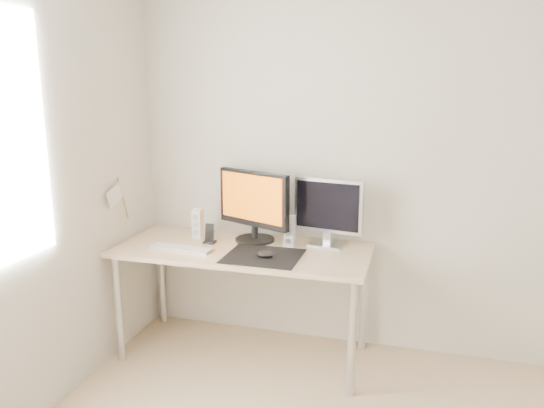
{
  "coord_description": "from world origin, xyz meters",
  "views": [
    {
      "loc": [
        0.13,
        -1.65,
        1.75
      ],
      "look_at": [
        -0.76,
        1.45,
        1.01
      ],
      "focal_mm": 35.0,
      "sensor_mm": 36.0,
      "label": 1
    }
  ],
  "objects_px": {
    "main_monitor": "(254,203)",
    "speaker_right": "(290,231)",
    "phone_dock": "(210,237)",
    "desk": "(243,260)",
    "mouse": "(265,255)",
    "second_monitor": "(328,209)",
    "keyboard": "(181,248)",
    "speaker_left": "(198,223)"
  },
  "relations": [
    {
      "from": "second_monitor",
      "to": "mouse",
      "type": "bearing_deg",
      "value": -132.07
    },
    {
      "from": "desk",
      "to": "second_monitor",
      "type": "distance_m",
      "value": 0.63
    },
    {
      "from": "mouse",
      "to": "keyboard",
      "type": "distance_m",
      "value": 0.55
    },
    {
      "from": "mouse",
      "to": "desk",
      "type": "height_order",
      "value": "mouse"
    },
    {
      "from": "desk",
      "to": "phone_dock",
      "type": "height_order",
      "value": "phone_dock"
    },
    {
      "from": "second_monitor",
      "to": "keyboard",
      "type": "xyz_separation_m",
      "value": [
        -0.87,
        -0.34,
        -0.23
      ]
    },
    {
      "from": "main_monitor",
      "to": "speaker_right",
      "type": "relative_size",
      "value": 2.69
    },
    {
      "from": "mouse",
      "to": "phone_dock",
      "type": "distance_m",
      "value": 0.47
    },
    {
      "from": "keyboard",
      "to": "phone_dock",
      "type": "height_order",
      "value": "phone_dock"
    },
    {
      "from": "mouse",
      "to": "keyboard",
      "type": "relative_size",
      "value": 0.25
    },
    {
      "from": "desk",
      "to": "speaker_left",
      "type": "bearing_deg",
      "value": 159.56
    },
    {
      "from": "phone_dock",
      "to": "speaker_right",
      "type": "bearing_deg",
      "value": 9.76
    },
    {
      "from": "mouse",
      "to": "main_monitor",
      "type": "xyz_separation_m",
      "value": [
        -0.17,
        0.31,
        0.23
      ]
    },
    {
      "from": "second_monitor",
      "to": "phone_dock",
      "type": "relative_size",
      "value": 3.45
    },
    {
      "from": "phone_dock",
      "to": "desk",
      "type": "bearing_deg",
      "value": -8.32
    },
    {
      "from": "keyboard",
      "to": "speaker_right",
      "type": "bearing_deg",
      "value": 22.68
    },
    {
      "from": "speaker_left",
      "to": "phone_dock",
      "type": "relative_size",
      "value": 1.49
    },
    {
      "from": "speaker_right",
      "to": "phone_dock",
      "type": "bearing_deg",
      "value": -170.24
    },
    {
      "from": "main_monitor",
      "to": "speaker_right",
      "type": "xyz_separation_m",
      "value": [
        0.25,
        -0.04,
        -0.16
      ]
    },
    {
      "from": "second_monitor",
      "to": "desk",
      "type": "bearing_deg",
      "value": -159.1
    },
    {
      "from": "mouse",
      "to": "desk",
      "type": "distance_m",
      "value": 0.27
    },
    {
      "from": "desk",
      "to": "speaker_right",
      "type": "distance_m",
      "value": 0.35
    },
    {
      "from": "speaker_right",
      "to": "phone_dock",
      "type": "xyz_separation_m",
      "value": [
        -0.51,
        -0.09,
        -0.06
      ]
    },
    {
      "from": "mouse",
      "to": "speaker_left",
      "type": "height_order",
      "value": "speaker_left"
    },
    {
      "from": "mouse",
      "to": "speaker_left",
      "type": "distance_m",
      "value": 0.63
    },
    {
      "from": "speaker_right",
      "to": "keyboard",
      "type": "distance_m",
      "value": 0.7
    },
    {
      "from": "main_monitor",
      "to": "desk",
      "type": "bearing_deg",
      "value": -97.59
    },
    {
      "from": "second_monitor",
      "to": "speaker_right",
      "type": "distance_m",
      "value": 0.28
    },
    {
      "from": "second_monitor",
      "to": "keyboard",
      "type": "distance_m",
      "value": 0.96
    },
    {
      "from": "second_monitor",
      "to": "keyboard",
      "type": "height_order",
      "value": "second_monitor"
    },
    {
      "from": "phone_dock",
      "to": "mouse",
      "type": "bearing_deg",
      "value": -23.64
    },
    {
      "from": "speaker_left",
      "to": "speaker_right",
      "type": "bearing_deg",
      "value": -1.13
    },
    {
      "from": "mouse",
      "to": "second_monitor",
      "type": "distance_m",
      "value": 0.52
    },
    {
      "from": "desk",
      "to": "speaker_right",
      "type": "height_order",
      "value": "speaker_right"
    },
    {
      "from": "desk",
      "to": "phone_dock",
      "type": "bearing_deg",
      "value": 171.68
    },
    {
      "from": "speaker_left",
      "to": "mouse",
      "type": "bearing_deg",
      "value": -27.5
    },
    {
      "from": "speaker_right",
      "to": "second_monitor",
      "type": "bearing_deg",
      "value": 16.73
    },
    {
      "from": "desk",
      "to": "mouse",
      "type": "bearing_deg",
      "value": -38.72
    },
    {
      "from": "main_monitor",
      "to": "keyboard",
      "type": "distance_m",
      "value": 0.55
    },
    {
      "from": "main_monitor",
      "to": "second_monitor",
      "type": "distance_m",
      "value": 0.49
    },
    {
      "from": "main_monitor",
      "to": "second_monitor",
      "type": "bearing_deg",
      "value": 3.84
    },
    {
      "from": "main_monitor",
      "to": "speaker_left",
      "type": "height_order",
      "value": "main_monitor"
    }
  ]
}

